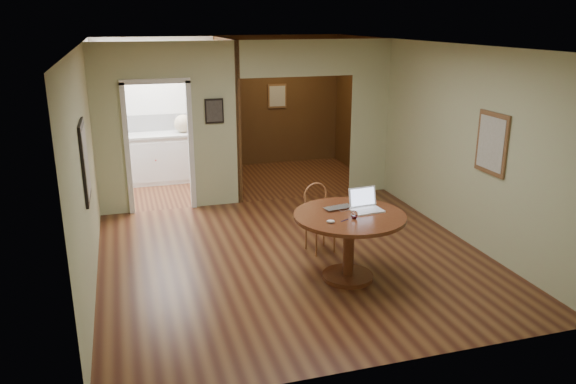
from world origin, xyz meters
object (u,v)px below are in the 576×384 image
object	(u,v)px
open_laptop	(365,204)
closed_laptop	(341,209)
chair	(318,214)
dining_table	(349,231)

from	to	relation	value
open_laptop	closed_laptop	bearing A→B (deg)	163.88
chair	closed_laptop	distance (m)	0.86
dining_table	open_laptop	xyz separation A→B (m)	(0.24, 0.11, 0.28)
chair	closed_laptop	world-z (taller)	chair
open_laptop	closed_laptop	size ratio (longest dim) A/B	1.08
open_laptop	closed_laptop	xyz separation A→B (m)	(-0.29, 0.06, -0.05)
chair	closed_laptop	size ratio (longest dim) A/B	2.63
dining_table	open_laptop	bearing A→B (deg)	24.06
chair	open_laptop	xyz separation A→B (m)	(0.29, -0.85, 0.38)
open_laptop	closed_laptop	distance (m)	0.30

